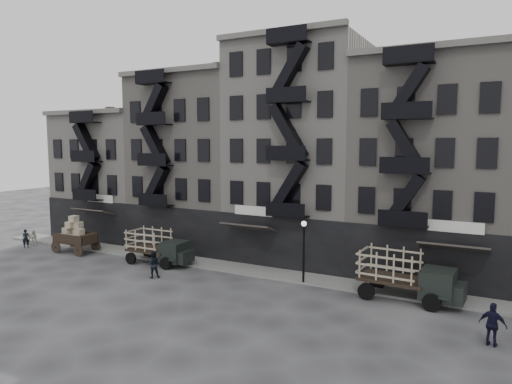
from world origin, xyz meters
The scene contains 14 objects.
ground centered at (0.00, 0.00, 0.00)m, with size 140.00×140.00×0.00m, color #38383A.
sidewalk centered at (0.00, 3.75, 0.07)m, with size 55.00×2.50×0.15m, color slate.
building_west centered at (-20.00, 9.83, 6.00)m, with size 10.00×11.35×13.20m.
building_midwest centered at (-10.00, 9.83, 7.50)m, with size 10.00×11.35×16.20m.
building_center centered at (0.00, 9.82, 8.50)m, with size 10.00×11.35×18.20m.
building_mideast centered at (10.00, 9.83, 7.50)m, with size 10.00×11.35×16.20m.
lamp_post centered at (3.00, 2.60, 2.78)m, with size 0.36×0.36×4.28m.
horse centered at (-23.46, 1.47, 0.81)m, with size 0.87×1.91×1.61m, color silver.
wagon centered at (-17.72, 1.64, 1.80)m, with size 3.76×2.06×3.16m.
stake_truck_west centered at (-8.88, 2.04, 1.54)m, with size 5.41×2.32×2.69m.
stake_truck_east centered at (9.63, 2.59, 1.71)m, with size 6.10×2.80×2.99m.
pedestrian_west centered at (-23.00, 0.76, 0.83)m, with size 0.61×0.40×1.66m, color black.
pedestrian_mid centered at (-6.81, -0.96, 0.96)m, with size 0.93×0.73×1.92m, color black.
policeman centered at (14.26, -1.92, 1.03)m, with size 1.21×0.50×2.07m, color black.
Camera 1 is at (14.11, -24.99, 9.44)m, focal length 32.00 mm.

